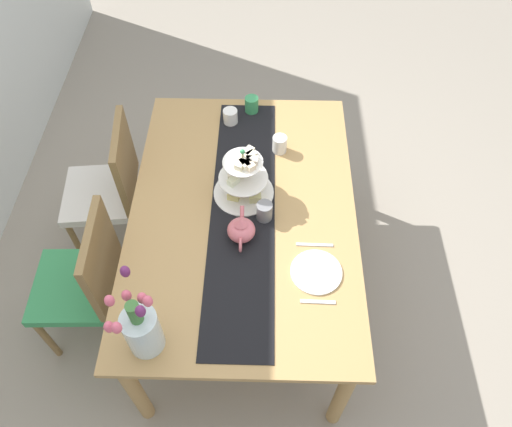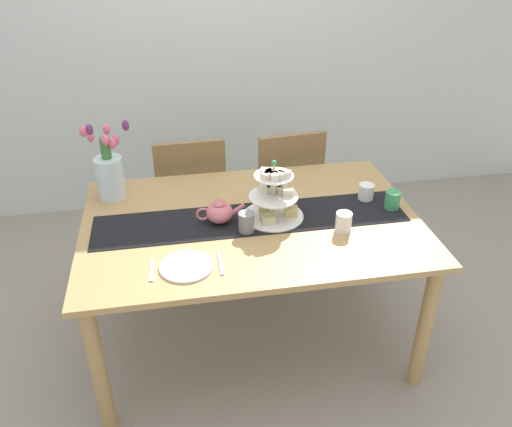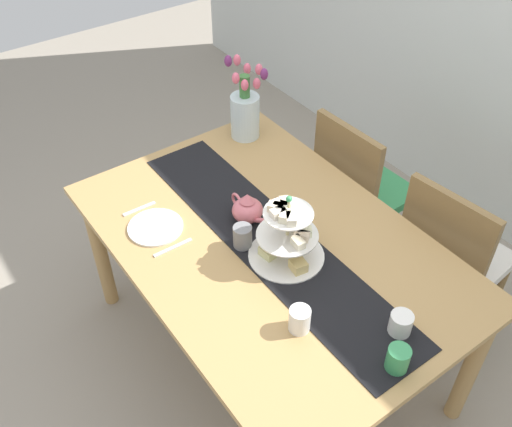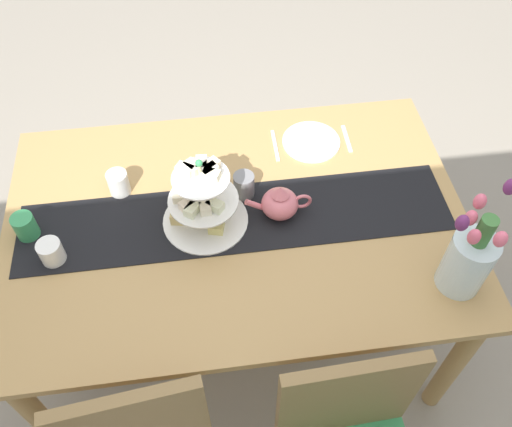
% 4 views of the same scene
% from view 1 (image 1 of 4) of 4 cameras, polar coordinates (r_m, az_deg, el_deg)
% --- Properties ---
extents(ground_plane, '(8.00, 8.00, 0.00)m').
position_cam_1_polar(ground_plane, '(3.03, -1.22, -8.35)').
color(ground_plane, gray).
extents(dining_table, '(1.64, 1.09, 0.76)m').
position_cam_1_polar(dining_table, '(2.47, -1.48, -0.97)').
color(dining_table, tan).
rests_on(dining_table, ground_plane).
extents(chair_left, '(0.43, 0.43, 0.91)m').
position_cam_1_polar(chair_left, '(2.61, -19.01, -7.23)').
color(chair_left, olive).
rests_on(chair_left, ground_plane).
extents(chair_right, '(0.46, 0.46, 0.91)m').
position_cam_1_polar(chair_right, '(2.94, -16.41, 3.10)').
color(chair_right, olive).
rests_on(chair_right, ground_plane).
extents(table_runner, '(1.52, 0.31, 0.00)m').
position_cam_1_polar(table_runner, '(2.39, -1.42, 0.38)').
color(table_runner, black).
rests_on(table_runner, dining_table).
extents(tiered_cake_stand, '(0.30, 0.30, 0.30)m').
position_cam_1_polar(tiered_cake_stand, '(2.38, -1.44, 4.14)').
color(tiered_cake_stand, beige).
rests_on(tiered_cake_stand, table_runner).
extents(teapot, '(0.24, 0.13, 0.14)m').
position_cam_1_polar(teapot, '(2.25, -1.72, -1.88)').
color(teapot, '#D66B75').
rests_on(teapot, table_runner).
extents(tulip_vase, '(0.24, 0.17, 0.43)m').
position_cam_1_polar(tulip_vase, '(1.97, -13.16, -12.73)').
color(tulip_vase, silver).
rests_on(tulip_vase, dining_table).
extents(cream_jug, '(0.08, 0.08, 0.08)m').
position_cam_1_polar(cream_jug, '(2.79, -2.98, 11.13)').
color(cream_jug, white).
rests_on(cream_jug, dining_table).
extents(dinner_plate_left, '(0.23, 0.23, 0.01)m').
position_cam_1_polar(dinner_plate_left, '(2.21, 6.97, -6.72)').
color(dinner_plate_left, white).
rests_on(dinner_plate_left, dining_table).
extents(fork_left, '(0.02, 0.15, 0.01)m').
position_cam_1_polar(fork_left, '(2.14, 7.16, -10.10)').
color(fork_left, silver).
rests_on(fork_left, dining_table).
extents(knife_left, '(0.02, 0.17, 0.01)m').
position_cam_1_polar(knife_left, '(2.29, 6.79, -3.61)').
color(knife_left, silver).
rests_on(knife_left, dining_table).
extents(mug_grey, '(0.08, 0.08, 0.09)m').
position_cam_1_polar(mug_grey, '(2.32, 0.98, 0.27)').
color(mug_grey, slate).
rests_on(mug_grey, table_runner).
extents(mug_white_text, '(0.08, 0.08, 0.09)m').
position_cam_1_polar(mug_white_text, '(2.62, 2.75, 8.01)').
color(mug_white_text, white).
rests_on(mug_white_text, dining_table).
extents(mug_orange, '(0.08, 0.08, 0.09)m').
position_cam_1_polar(mug_orange, '(2.85, -0.51, 12.46)').
color(mug_orange, '#389356').
rests_on(mug_orange, dining_table).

